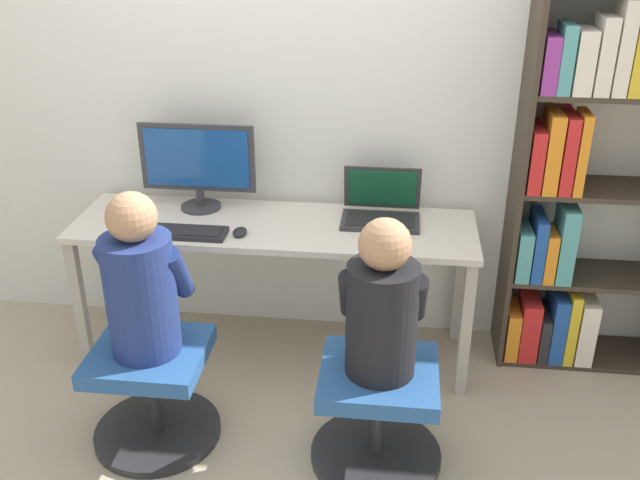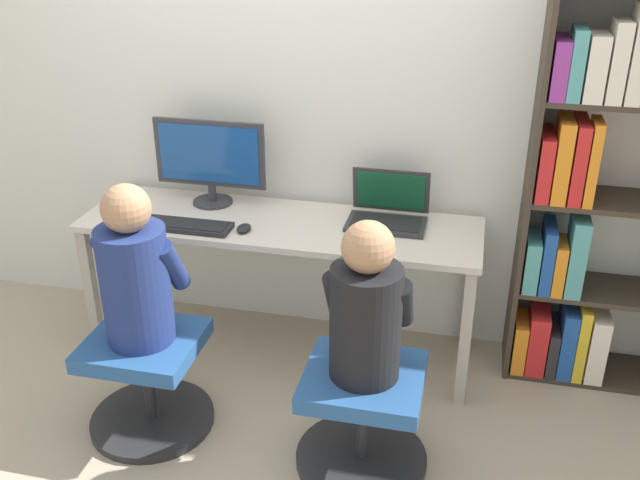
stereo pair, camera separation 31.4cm
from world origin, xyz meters
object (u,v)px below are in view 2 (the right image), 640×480
at_px(office_chair_right, 363,415).
at_px(office_chair_left, 148,378).
at_px(desktop_monitor, 210,160).
at_px(laptop, 388,213).
at_px(person_at_monitor, 135,273).
at_px(person_at_laptop, 366,309).
at_px(bookshelf, 594,209).
at_px(keyboard, 185,225).

bearing_deg(office_chair_right, office_chair_left, 178.04).
distance_m(desktop_monitor, office_chair_left, 1.09).
distance_m(laptop, office_chair_right, 0.98).
xyz_separation_m(office_chair_left, person_at_monitor, (0.00, 0.00, 0.51)).
xyz_separation_m(desktop_monitor, person_at_laptop, (0.93, -0.86, -0.22)).
bearing_deg(laptop, bookshelf, 1.34).
distance_m(desktop_monitor, keyboard, 0.38).
distance_m(office_chair_left, person_at_laptop, 1.07).
distance_m(person_at_laptop, bookshelf, 1.22).
height_order(office_chair_left, bookshelf, bookshelf).
bearing_deg(person_at_laptop, office_chair_right, -90.00).
bearing_deg(person_at_laptop, laptop, 92.71).
bearing_deg(person_at_monitor, laptop, 40.90).
bearing_deg(office_chair_left, desktop_monitor, 88.84).
bearing_deg(office_chair_right, laptop, 92.69).
relative_size(office_chair_right, person_at_laptop, 0.84).
height_order(keyboard, person_at_monitor, person_at_monitor).
bearing_deg(laptop, keyboard, -163.26).
bearing_deg(keyboard, office_chair_right, -30.16).
bearing_deg(desktop_monitor, person_at_laptop, -42.71).
relative_size(office_chair_left, person_at_monitor, 0.79).
bearing_deg(keyboard, bookshelf, 9.21).
bearing_deg(bookshelf, office_chair_right, -135.82).
height_order(laptop, keyboard, laptop).
height_order(office_chair_left, person_at_laptop, person_at_laptop).
xyz_separation_m(keyboard, office_chair_right, (0.95, -0.55, -0.49)).
relative_size(desktop_monitor, office_chair_right, 1.04).
xyz_separation_m(person_at_laptop, bookshelf, (0.87, 0.84, 0.14)).
xyz_separation_m(desktop_monitor, office_chair_left, (-0.02, -0.83, -0.71)).
height_order(person_at_monitor, bookshelf, bookshelf).
xyz_separation_m(desktop_monitor, keyboard, (-0.02, -0.31, -0.22)).
height_order(office_chair_left, office_chair_right, same).
bearing_deg(laptop, office_chair_left, -138.92).
relative_size(office_chair_right, person_at_monitor, 0.79).
bearing_deg(laptop, person_at_monitor, -139.10).
bearing_deg(office_chair_left, laptop, 41.08).
height_order(keyboard, office_chair_right, keyboard).
relative_size(office_chair_left, person_at_laptop, 0.84).
bearing_deg(office_chair_left, person_at_laptop, -1.70).
bearing_deg(person_at_laptop, bookshelf, 44.03).
distance_m(person_at_monitor, person_at_laptop, 0.95).
xyz_separation_m(laptop, person_at_monitor, (-0.91, -0.79, -0.02)).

